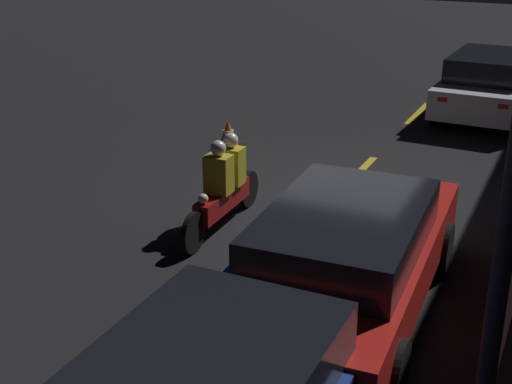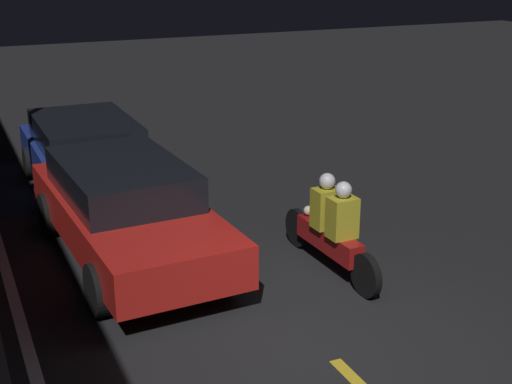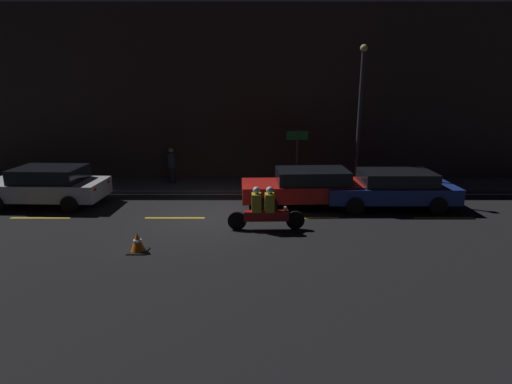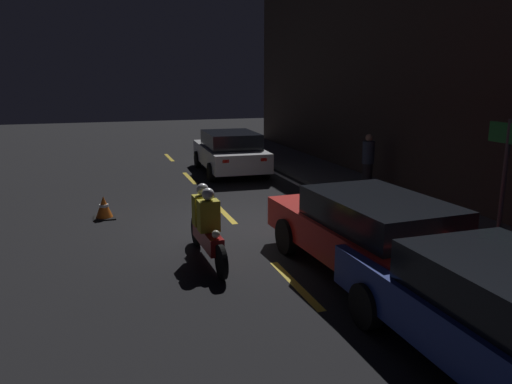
{
  "view_description": "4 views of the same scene",
  "coord_description": "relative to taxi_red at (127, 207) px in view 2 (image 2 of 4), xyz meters",
  "views": [
    {
      "loc": [
        10.39,
        3.41,
        4.29
      ],
      "look_at": [
        2.6,
        -0.27,
        0.9
      ],
      "focal_mm": 50.0,
      "sensor_mm": 36.0,
      "label": 1
    },
    {
      "loc": [
        -5.7,
        3.52,
        4.21
      ],
      "look_at": [
        2.06,
        -0.0,
        1.27
      ],
      "focal_mm": 50.0,
      "sensor_mm": 36.0,
      "label": 2
    },
    {
      "loc": [
        1.71,
        -12.64,
        4.29
      ],
      "look_at": [
        1.71,
        -0.3,
        0.98
      ],
      "focal_mm": 28.0,
      "sensor_mm": 36.0,
      "label": 3
    },
    {
      "loc": [
        10.35,
        -2.89,
        3.22
      ],
      "look_at": [
        2.09,
        -0.19,
        1.21
      ],
      "focal_mm": 35.0,
      "sensor_mm": 36.0,
      "label": 4
    }
  ],
  "objects": [
    {
      "name": "lane_dash_d",
      "position": [
        -0.07,
        -1.31,
        -0.75
      ],
      "size": [
        2.0,
        0.14,
        0.01
      ],
      "color": "gold",
      "rests_on": "ground"
    },
    {
      "name": "motorcycle",
      "position": [
        -1.6,
        -2.39,
        -0.12
      ],
      "size": [
        2.36,
        0.38,
        1.36
      ],
      "rotation": [
        0.0,
        0.0,
        0.03
      ],
      "color": "black",
      "rests_on": "ground"
    },
    {
      "name": "taxi_red",
      "position": [
        0.0,
        0.0,
        0.0
      ],
      "size": [
        4.65,
        2.04,
        1.38
      ],
      "rotation": [
        0.0,
        0.0,
        3.19
      ],
      "color": "red",
      "rests_on": "ground"
    },
    {
      "name": "ground_plane",
      "position": [
        -3.57,
        -1.31,
        -0.75
      ],
      "size": [
        56.0,
        56.0,
        0.0
      ],
      "primitive_type": "plane",
      "color": "black"
    },
    {
      "name": "sedan_blue",
      "position": [
        3.0,
        -0.1,
        -0.03
      ],
      "size": [
        4.58,
        1.93,
        1.34
      ],
      "rotation": [
        0.0,
        0.0,
        3.15
      ],
      "color": "navy",
      "rests_on": "ground"
    },
    {
      "name": "lane_dash_e",
      "position": [
        4.43,
        -1.31,
        -0.75
      ],
      "size": [
        2.0,
        0.14,
        0.01
      ],
      "color": "gold",
      "rests_on": "ground"
    }
  ]
}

